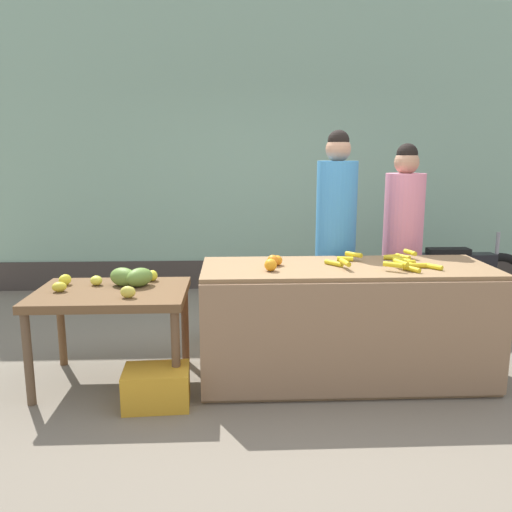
{
  "coord_description": "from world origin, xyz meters",
  "views": [
    {
      "loc": [
        -0.45,
        -3.7,
        1.69
      ],
      "look_at": [
        -0.28,
        0.15,
        0.93
      ],
      "focal_mm": 36.39,
      "sensor_mm": 36.0,
      "label": 1
    }
  ],
  "objects_px": {
    "vendor_woman_pink_shirt": "(402,246)",
    "parked_motorcycle": "(456,276)",
    "produce_sack": "(223,314)",
    "vendor_woman_blue_shirt": "(335,242)",
    "produce_crate": "(157,387)"
  },
  "relations": [
    {
      "from": "vendor_woman_pink_shirt",
      "to": "parked_motorcycle",
      "type": "xyz_separation_m",
      "value": [
        0.89,
        0.88,
        -0.49
      ]
    },
    {
      "from": "parked_motorcycle",
      "to": "produce_crate",
      "type": "bearing_deg",
      "value": -145.64
    },
    {
      "from": "produce_sack",
      "to": "vendor_woman_pink_shirt",
      "type": "bearing_deg",
      "value": -4.94
    },
    {
      "from": "vendor_woman_blue_shirt",
      "to": "vendor_woman_pink_shirt",
      "type": "xyz_separation_m",
      "value": [
        0.61,
        0.08,
        -0.06
      ]
    },
    {
      "from": "parked_motorcycle",
      "to": "produce_sack",
      "type": "xyz_separation_m",
      "value": [
        -2.47,
        -0.75,
        -0.15
      ]
    },
    {
      "from": "vendor_woman_pink_shirt",
      "to": "parked_motorcycle",
      "type": "distance_m",
      "value": 1.35
    },
    {
      "from": "parked_motorcycle",
      "to": "produce_sack",
      "type": "height_order",
      "value": "parked_motorcycle"
    },
    {
      "from": "vendor_woman_blue_shirt",
      "to": "parked_motorcycle",
      "type": "relative_size",
      "value": 1.18
    },
    {
      "from": "vendor_woman_blue_shirt",
      "to": "produce_sack",
      "type": "xyz_separation_m",
      "value": [
        -0.97,
        0.22,
        -0.69
      ]
    },
    {
      "from": "parked_motorcycle",
      "to": "produce_crate",
      "type": "height_order",
      "value": "parked_motorcycle"
    },
    {
      "from": "parked_motorcycle",
      "to": "vendor_woman_blue_shirt",
      "type": "bearing_deg",
      "value": -147.29
    },
    {
      "from": "vendor_woman_pink_shirt",
      "to": "produce_sack",
      "type": "height_order",
      "value": "vendor_woman_pink_shirt"
    },
    {
      "from": "vendor_woman_blue_shirt",
      "to": "produce_crate",
      "type": "height_order",
      "value": "vendor_woman_blue_shirt"
    },
    {
      "from": "vendor_woman_blue_shirt",
      "to": "vendor_woman_pink_shirt",
      "type": "distance_m",
      "value": 0.61
    },
    {
      "from": "vendor_woman_blue_shirt",
      "to": "produce_sack",
      "type": "bearing_deg",
      "value": 167.47
    }
  ]
}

